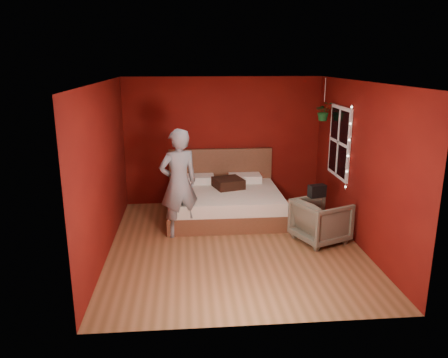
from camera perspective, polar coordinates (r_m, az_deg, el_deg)
floor at (r=7.21m, az=1.40°, el=-8.56°), size 4.50×4.50×0.00m
room_walls at (r=6.71m, az=1.50°, el=4.68°), size 4.04×4.54×2.62m
window at (r=8.05m, az=14.82°, el=4.68°), size 0.05×0.97×1.27m
fairy_lights at (r=7.56m, az=15.96°, el=3.93°), size 0.04×0.04×1.45m
bed at (r=8.40m, az=-0.03°, el=-2.82°), size 2.11×1.80×1.16m
person at (r=7.33m, az=-5.94°, el=-0.56°), size 0.79×0.67×1.85m
armchair at (r=7.39m, az=12.52°, el=-5.34°), size 1.02×1.00×0.71m
handbag at (r=7.40m, az=12.05°, el=-1.53°), size 0.31×0.22×0.20m
throw_pillow at (r=8.41m, az=0.56°, el=-0.53°), size 0.64×0.64×0.18m
hanging_plant at (r=8.42m, az=12.90°, el=8.62°), size 0.33×0.29×0.79m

